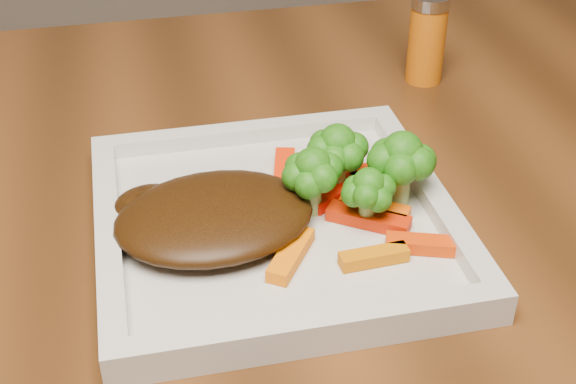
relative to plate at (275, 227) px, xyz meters
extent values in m
cube|color=silver|center=(0.00, 0.00, 0.00)|extent=(0.27, 0.27, 0.01)
ellipsoid|color=#3A1F08|center=(-0.05, -0.01, 0.02)|extent=(0.16, 0.13, 0.03)
cube|color=#D16B03|center=(0.06, -0.07, 0.01)|extent=(0.05, 0.02, 0.01)
cube|color=#D83703|center=(0.10, -0.06, 0.01)|extent=(0.06, 0.03, 0.01)
cube|color=orange|center=(0.00, -0.05, 0.01)|extent=(0.05, 0.06, 0.01)
cube|color=#F92D04|center=(0.10, 0.04, 0.01)|extent=(0.06, 0.02, 0.01)
cube|color=#F42A03|center=(0.02, 0.06, 0.01)|extent=(0.03, 0.06, 0.01)
cube|color=red|center=(0.07, -0.02, 0.01)|extent=(0.06, 0.05, 0.01)
cube|color=#FF1504|center=(0.05, 0.02, 0.01)|extent=(0.06, 0.04, 0.01)
cylinder|color=#C9600B|center=(0.21, 0.23, 0.04)|extent=(0.05, 0.05, 0.09)
cube|color=#FF5904|center=(0.08, -0.01, 0.01)|extent=(0.05, 0.04, 0.01)
camera|label=1|loc=(-0.10, -0.49, 0.37)|focal=50.00mm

